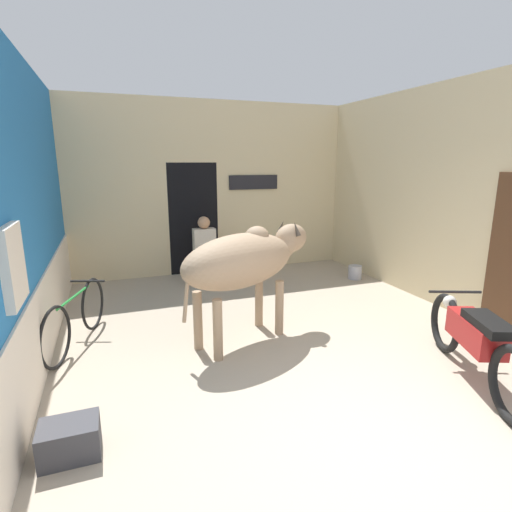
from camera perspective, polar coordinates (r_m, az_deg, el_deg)
The scene contains 11 objects.
ground_plane at distance 3.79m, azimuth 17.90°, elevation -23.39°, with size 30.00×30.00×0.00m, color tan.
wall_left_shopfront at distance 5.19m, azimuth -29.88°, elevation 5.07°, with size 0.25×5.53×3.39m.
wall_back_with_doorway at distance 8.34m, azimuth -7.31°, elevation 8.29°, with size 5.57×0.93×3.39m.
wall_right_with_door at distance 7.03m, azimuth 23.93°, elevation 7.71°, with size 0.22×5.53×3.39m.
cow at distance 4.92m, azimuth -1.44°, elevation -0.56°, with size 2.06×1.31×1.46m.
motorcycle_near at distance 4.72m, azimuth 28.80°, elevation -10.36°, with size 0.91×1.95×0.81m.
bicycle at distance 5.42m, azimuth -24.29°, elevation -8.06°, with size 0.67×1.68×0.72m.
shopkeeper_seated at distance 7.50m, azimuth -7.29°, elevation 1.15°, with size 0.41×0.34×1.24m.
plastic_stool at distance 7.89m, azimuth -5.50°, elevation -1.41°, with size 0.33×0.33×0.43m.
crate at distance 3.68m, azimuth -25.06°, elevation -22.69°, with size 0.44×0.32×0.28m.
bucket at distance 8.00m, azimuth 13.95°, elevation -2.27°, with size 0.26×0.26×0.26m.
Camera 1 is at (-2.00, -2.33, 2.23)m, focal length 28.00 mm.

